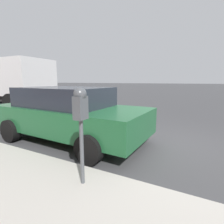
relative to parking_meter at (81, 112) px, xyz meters
name	(u,v)px	position (x,y,z in m)	size (l,w,h in m)	color
ground_plane	(167,145)	(2.66, -0.81, -1.28)	(220.00, 220.00, 0.00)	#424244
parking_meter	(81,112)	(0.00, 0.00, 0.00)	(0.21, 0.19, 1.49)	#4C5156
car_green	(69,113)	(1.81, 1.84, -0.47)	(2.28, 4.53, 1.53)	#1E5B33
dump_truck	(1,81)	(4.89, 10.30, 0.39)	(3.07, 7.30, 2.95)	black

